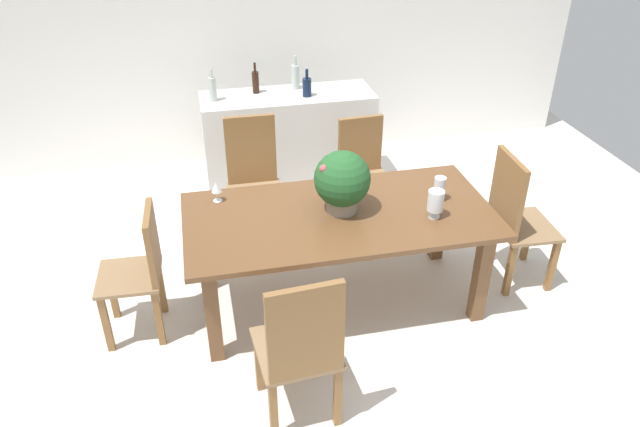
% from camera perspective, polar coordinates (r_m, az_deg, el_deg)
% --- Properties ---
extents(ground_plane, '(7.04, 7.04, 0.00)m').
position_cam_1_polar(ground_plane, '(4.56, 1.53, -7.80)').
color(ground_plane, silver).
extents(back_wall, '(6.40, 0.10, 2.60)m').
position_cam_1_polar(back_wall, '(6.29, -4.18, 16.76)').
color(back_wall, white).
rests_on(back_wall, ground).
extents(dining_table, '(2.09, 1.03, 0.76)m').
position_cam_1_polar(dining_table, '(4.13, 1.84, -1.28)').
color(dining_table, brown).
rests_on(dining_table, ground).
extents(chair_head_end, '(0.42, 0.43, 0.93)m').
position_cam_1_polar(chair_head_end, '(4.13, -16.51, -4.90)').
color(chair_head_end, brown).
rests_on(chair_head_end, ground).
extents(chair_foot_end, '(0.43, 0.50, 1.04)m').
position_cam_1_polar(chair_foot_end, '(4.64, 17.86, -0.06)').
color(chair_foot_end, brown).
rests_on(chair_foot_end, ground).
extents(chair_near_left, '(0.48, 0.50, 1.05)m').
position_cam_1_polar(chair_near_left, '(3.33, -1.81, -12.47)').
color(chair_near_left, brown).
rests_on(chair_near_left, ground).
extents(chair_far_left, '(0.45, 0.48, 1.06)m').
position_cam_1_polar(chair_far_left, '(4.96, -6.29, 3.51)').
color(chair_far_left, brown).
rests_on(chair_far_left, ground).
extents(chair_far_right, '(0.45, 0.50, 0.97)m').
position_cam_1_polar(chair_far_right, '(5.13, 4.15, 4.09)').
color(chair_far_right, brown).
rests_on(chair_far_right, ground).
extents(flower_centerpiece, '(0.38, 0.38, 0.43)m').
position_cam_1_polar(flower_centerpiece, '(4.00, 2.11, 3.10)').
color(flower_centerpiece, gray).
rests_on(flower_centerpiece, dining_table).
extents(crystal_vase_left, '(0.08, 0.08, 0.18)m').
position_cam_1_polar(crystal_vase_left, '(4.26, 11.22, 2.47)').
color(crystal_vase_left, silver).
rests_on(crystal_vase_left, dining_table).
extents(crystal_vase_center_near, '(0.11, 0.11, 0.20)m').
position_cam_1_polar(crystal_vase_center_near, '(4.04, 10.86, 1.13)').
color(crystal_vase_center_near, silver).
rests_on(crystal_vase_center_near, dining_table).
extents(wine_glass, '(0.07, 0.07, 0.15)m').
position_cam_1_polar(wine_glass, '(4.23, -9.75, 2.43)').
color(wine_glass, silver).
rests_on(wine_glass, dining_table).
extents(kitchen_counter, '(1.58, 0.54, 0.94)m').
position_cam_1_polar(kitchen_counter, '(5.80, -2.97, 6.79)').
color(kitchen_counter, silver).
rests_on(kitchen_counter, ground).
extents(wine_bottle_amber, '(0.06, 0.06, 0.28)m').
position_cam_1_polar(wine_bottle_amber, '(5.66, -6.10, 12.27)').
color(wine_bottle_amber, black).
rests_on(wine_bottle_amber, kitchen_counter).
extents(wine_bottle_clear, '(0.07, 0.07, 0.31)m').
position_cam_1_polar(wine_bottle_clear, '(5.74, -2.33, 12.82)').
color(wine_bottle_clear, '#B2BFB7').
rests_on(wine_bottle_clear, kitchen_counter).
extents(wine_bottle_green, '(0.08, 0.08, 0.25)m').
position_cam_1_polar(wine_bottle_green, '(5.55, -1.24, 11.88)').
color(wine_bottle_green, '#0F1E38').
rests_on(wine_bottle_green, kitchen_counter).
extents(wine_bottle_dark, '(0.07, 0.07, 0.29)m').
position_cam_1_polar(wine_bottle_dark, '(5.51, -10.09, 11.52)').
color(wine_bottle_dark, '#B2BFB7').
rests_on(wine_bottle_dark, kitchen_counter).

